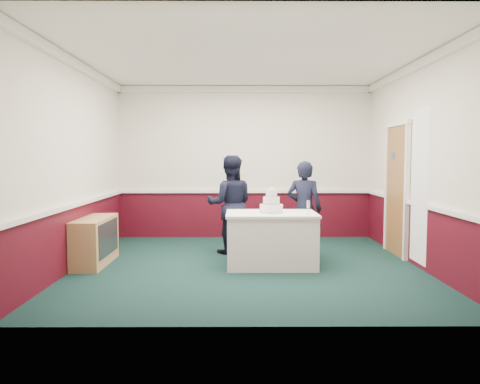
{
  "coord_description": "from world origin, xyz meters",
  "views": [
    {
      "loc": [
        -0.15,
        -6.81,
        1.6
      ],
      "look_at": [
        -0.11,
        -0.1,
        1.1
      ],
      "focal_mm": 35.0,
      "sensor_mm": 36.0,
      "label": 1
    }
  ],
  "objects_px": {
    "wedding_cake": "(271,205)",
    "person_woman": "(304,209)",
    "champagne_flute": "(308,205)",
    "sideboard": "(95,241)",
    "cake_knife": "(270,214)",
    "person_man": "(230,204)",
    "cake_table": "(271,239)"
  },
  "relations": [
    {
      "from": "cake_table",
      "to": "person_man",
      "type": "bearing_deg",
      "value": 123.33
    },
    {
      "from": "person_man",
      "to": "champagne_flute",
      "type": "bearing_deg",
      "value": 130.84
    },
    {
      "from": "wedding_cake",
      "to": "person_woman",
      "type": "xyz_separation_m",
      "value": [
        0.57,
        0.63,
        -0.13
      ]
    },
    {
      "from": "champagne_flute",
      "to": "person_woman",
      "type": "xyz_separation_m",
      "value": [
        0.07,
        0.91,
        -0.16
      ]
    },
    {
      "from": "cake_knife",
      "to": "person_woman",
      "type": "distance_m",
      "value": 1.03
    },
    {
      "from": "person_man",
      "to": "person_woman",
      "type": "relative_size",
      "value": 1.06
    },
    {
      "from": "person_woman",
      "to": "person_man",
      "type": "bearing_deg",
      "value": 6.57
    },
    {
      "from": "champagne_flute",
      "to": "person_woman",
      "type": "bearing_deg",
      "value": 85.33
    },
    {
      "from": "cake_table",
      "to": "person_man",
      "type": "distance_m",
      "value": 1.2
    },
    {
      "from": "sideboard",
      "to": "wedding_cake",
      "type": "distance_m",
      "value": 2.69
    },
    {
      "from": "cake_knife",
      "to": "person_woman",
      "type": "height_order",
      "value": "person_woman"
    },
    {
      "from": "sideboard",
      "to": "person_man",
      "type": "relative_size",
      "value": 0.73
    },
    {
      "from": "cake_table",
      "to": "champagne_flute",
      "type": "relative_size",
      "value": 6.44
    },
    {
      "from": "wedding_cake",
      "to": "cake_knife",
      "type": "distance_m",
      "value": 0.23
    },
    {
      "from": "wedding_cake",
      "to": "person_man",
      "type": "height_order",
      "value": "person_man"
    },
    {
      "from": "person_woman",
      "to": "sideboard",
      "type": "bearing_deg",
      "value": 30.28
    },
    {
      "from": "champagne_flute",
      "to": "sideboard",
      "type": "bearing_deg",
      "value": 172.83
    },
    {
      "from": "sideboard",
      "to": "cake_table",
      "type": "xyz_separation_m",
      "value": [
        2.63,
        -0.11,
        0.05
      ]
    },
    {
      "from": "champagne_flute",
      "to": "wedding_cake",
      "type": "bearing_deg",
      "value": 150.75
    },
    {
      "from": "sideboard",
      "to": "wedding_cake",
      "type": "xyz_separation_m",
      "value": [
        2.63,
        -0.11,
        0.55
      ]
    },
    {
      "from": "cake_table",
      "to": "champagne_flute",
      "type": "xyz_separation_m",
      "value": [
        0.5,
        -0.28,
        0.53
      ]
    },
    {
      "from": "cake_table",
      "to": "cake_knife",
      "type": "relative_size",
      "value": 6.0
    },
    {
      "from": "wedding_cake",
      "to": "champagne_flute",
      "type": "bearing_deg",
      "value": -29.25
    },
    {
      "from": "sideboard",
      "to": "person_woman",
      "type": "relative_size",
      "value": 0.78
    },
    {
      "from": "champagne_flute",
      "to": "person_man",
      "type": "height_order",
      "value": "person_man"
    },
    {
      "from": "wedding_cake",
      "to": "cake_knife",
      "type": "relative_size",
      "value": 1.65
    },
    {
      "from": "sideboard",
      "to": "person_man",
      "type": "distance_m",
      "value": 2.22
    },
    {
      "from": "cake_table",
      "to": "cake_knife",
      "type": "height_order",
      "value": "cake_knife"
    },
    {
      "from": "cake_table",
      "to": "wedding_cake",
      "type": "xyz_separation_m",
      "value": [
        -0.0,
        0.0,
        0.5
      ]
    },
    {
      "from": "wedding_cake",
      "to": "cake_knife",
      "type": "height_order",
      "value": "wedding_cake"
    },
    {
      "from": "wedding_cake",
      "to": "person_man",
      "type": "xyz_separation_m",
      "value": [
        -0.62,
        0.94,
        -0.08
      ]
    },
    {
      "from": "sideboard",
      "to": "cake_table",
      "type": "relative_size",
      "value": 0.91
    }
  ]
}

